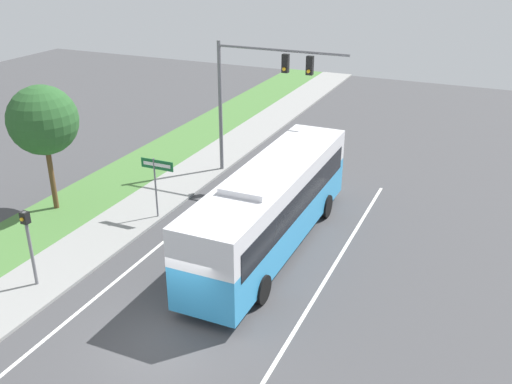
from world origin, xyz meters
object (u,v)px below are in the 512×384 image
signal_gantry (255,84)px  pedestrian_signal (28,237)px  bus (272,203)px  street_sign (156,176)px

signal_gantry → pedestrian_signal: signal_gantry is taller
bus → pedestrian_signal: bus is taller
signal_gantry → street_sign: 7.37m
street_sign → signal_gantry: bearing=73.5°
street_sign → pedestrian_signal: bearing=-99.4°
bus → signal_gantry: size_ratio=1.69×
pedestrian_signal → street_sign: pedestrian_signal is taller
bus → street_sign: bus is taller
pedestrian_signal → signal_gantry: bearing=77.0°
pedestrian_signal → bus: bearing=42.2°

